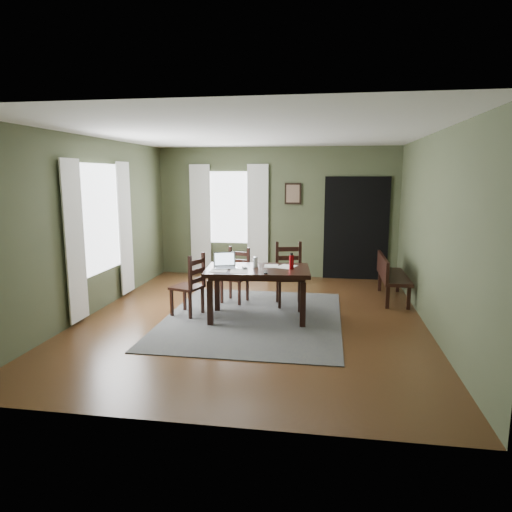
% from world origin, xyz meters
% --- Properties ---
extents(ground, '(5.00, 6.00, 0.01)m').
position_xyz_m(ground, '(0.00, 0.00, -0.01)').
color(ground, '#492C16').
extents(room_shell, '(5.02, 6.02, 2.71)m').
position_xyz_m(room_shell, '(0.00, 0.00, 1.80)').
color(room_shell, '#454E32').
rests_on(room_shell, ground).
extents(rug, '(2.60, 3.20, 0.01)m').
position_xyz_m(rug, '(0.00, 0.00, 0.01)').
color(rug, '#424242').
rests_on(rug, ground).
extents(dining_table, '(1.59, 1.05, 0.76)m').
position_xyz_m(dining_table, '(0.07, 0.01, 0.67)').
color(dining_table, black).
rests_on(dining_table, rug).
extents(chair_end, '(0.52, 0.52, 0.95)m').
position_xyz_m(chair_end, '(-0.97, 0.00, 0.47)').
color(chair_end, black).
rests_on(chair_end, rug).
extents(chair_back_left, '(0.48, 0.48, 0.91)m').
position_xyz_m(chair_back_left, '(-0.43, 0.87, 0.45)').
color(chair_back_left, black).
rests_on(chair_back_left, rug).
extents(chair_back_right, '(0.53, 0.53, 1.03)m').
position_xyz_m(chair_back_right, '(0.47, 0.83, 0.51)').
color(chair_back_right, black).
rests_on(chair_back_right, rug).
extents(bench, '(0.43, 1.35, 0.76)m').
position_xyz_m(bench, '(2.15, 1.43, 0.45)').
color(bench, black).
rests_on(bench, ground).
extents(laptop, '(0.40, 0.35, 0.23)m').
position_xyz_m(laptop, '(-0.42, -0.01, 0.83)').
color(laptop, '#B7B7BC').
rests_on(laptop, dining_table).
extents(computer_mouse, '(0.09, 0.11, 0.03)m').
position_xyz_m(computer_mouse, '(-0.11, -0.08, 0.79)').
color(computer_mouse, '#3F3F42').
rests_on(computer_mouse, dining_table).
extents(tv_remote, '(0.08, 0.19, 0.02)m').
position_xyz_m(tv_remote, '(0.23, -0.29, 0.78)').
color(tv_remote, black).
rests_on(tv_remote, dining_table).
extents(drinking_glass, '(0.08, 0.08, 0.15)m').
position_xyz_m(drinking_glass, '(0.02, 0.09, 0.85)').
color(drinking_glass, silver).
rests_on(drinking_glass, dining_table).
extents(water_bottle, '(0.08, 0.08, 0.24)m').
position_xyz_m(water_bottle, '(0.57, 0.02, 0.88)').
color(water_bottle, '#A20C11').
rests_on(water_bottle, dining_table).
extents(paper_a, '(0.26, 0.33, 0.00)m').
position_xyz_m(paper_a, '(-0.46, -0.22, 0.77)').
color(paper_a, white).
rests_on(paper_a, dining_table).
extents(paper_c, '(0.23, 0.29, 0.00)m').
position_xyz_m(paper_c, '(0.25, 0.20, 0.77)').
color(paper_c, white).
rests_on(paper_c, dining_table).
extents(paper_d, '(0.34, 0.38, 0.00)m').
position_xyz_m(paper_d, '(0.48, 0.19, 0.77)').
color(paper_d, white).
rests_on(paper_d, dining_table).
extents(paper_e, '(0.30, 0.37, 0.00)m').
position_xyz_m(paper_e, '(-0.16, -0.25, 0.77)').
color(paper_e, white).
rests_on(paper_e, dining_table).
extents(window_left, '(0.01, 1.30, 1.70)m').
position_xyz_m(window_left, '(-2.47, 0.20, 1.45)').
color(window_left, white).
rests_on(window_left, ground).
extents(window_back, '(1.00, 0.01, 1.50)m').
position_xyz_m(window_back, '(-1.00, 2.97, 1.45)').
color(window_back, white).
rests_on(window_back, ground).
extents(curtain_left_near, '(0.03, 0.48, 2.30)m').
position_xyz_m(curtain_left_near, '(-2.44, -0.62, 1.20)').
color(curtain_left_near, silver).
rests_on(curtain_left_near, ground).
extents(curtain_left_far, '(0.03, 0.48, 2.30)m').
position_xyz_m(curtain_left_far, '(-2.44, 1.02, 1.20)').
color(curtain_left_far, silver).
rests_on(curtain_left_far, ground).
extents(curtain_back_left, '(0.44, 0.03, 2.30)m').
position_xyz_m(curtain_back_left, '(-1.62, 2.94, 1.20)').
color(curtain_back_left, silver).
rests_on(curtain_back_left, ground).
extents(curtain_back_right, '(0.44, 0.03, 2.30)m').
position_xyz_m(curtain_back_right, '(-0.38, 2.94, 1.20)').
color(curtain_back_right, silver).
rests_on(curtain_back_right, ground).
extents(framed_picture, '(0.34, 0.03, 0.44)m').
position_xyz_m(framed_picture, '(0.35, 2.97, 1.75)').
color(framed_picture, black).
rests_on(framed_picture, ground).
extents(doorway_back, '(1.30, 0.03, 2.10)m').
position_xyz_m(doorway_back, '(1.65, 2.97, 1.05)').
color(doorway_back, black).
rests_on(doorway_back, ground).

